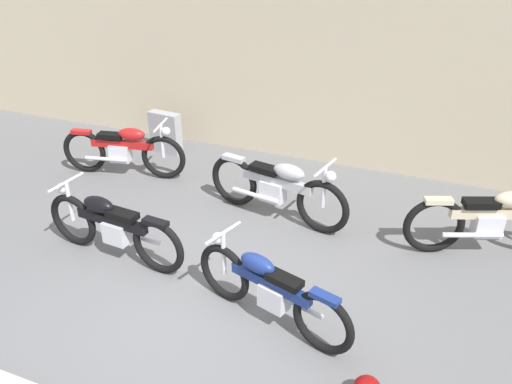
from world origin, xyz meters
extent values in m
plane|color=slate|center=(0.00, 0.00, 0.00)|extent=(40.00, 40.00, 0.00)
cube|color=beige|center=(0.00, 4.34, 1.53)|extent=(18.00, 0.30, 3.07)
cube|color=#9E9EA3|center=(-2.45, 3.55, 0.38)|extent=(0.61, 0.26, 0.76)
torus|color=black|center=(-2.02, 0.47, 0.37)|extent=(0.74, 0.15, 0.73)
torus|color=black|center=(-0.66, 0.36, 0.37)|extent=(0.74, 0.15, 0.73)
cube|color=silver|center=(-1.29, 0.41, 0.39)|extent=(0.34, 0.23, 0.28)
cube|color=black|center=(-1.34, 0.42, 0.55)|extent=(1.04, 0.19, 0.12)
ellipsoid|color=black|center=(-1.52, 0.43, 0.73)|extent=(0.46, 0.24, 0.20)
cube|color=black|center=(-1.16, 0.40, 0.68)|extent=(0.42, 0.22, 0.08)
cube|color=black|center=(-0.66, 0.36, 0.71)|extent=(0.33, 0.15, 0.06)
cylinder|color=silver|center=(-2.02, 0.47, 0.64)|extent=(0.06, 0.06, 0.55)
cylinder|color=silver|center=(-2.02, 0.47, 0.92)|extent=(0.09, 0.58, 0.04)
sphere|color=silver|center=(-2.10, 0.48, 0.82)|extent=(0.14, 0.14, 0.14)
cylinder|color=silver|center=(-1.08, 0.51, 0.32)|extent=(0.71, 0.12, 0.06)
torus|color=black|center=(2.37, 2.03, 0.39)|extent=(0.77, 0.37, 0.79)
cube|color=silver|center=(3.00, 2.28, 0.41)|extent=(0.40, 0.33, 0.30)
cube|color=beige|center=(3.05, 2.30, 0.59)|extent=(1.07, 0.50, 0.13)
cube|color=black|center=(2.87, 2.23, 0.73)|extent=(0.47, 0.34, 0.09)
cube|color=beige|center=(2.37, 2.03, 0.76)|extent=(0.37, 0.24, 0.06)
cylinder|color=silver|center=(2.84, 2.08, 0.34)|extent=(0.73, 0.33, 0.06)
torus|color=black|center=(0.93, 1.97, 0.39)|extent=(0.79, 0.24, 0.79)
torus|color=black|center=(-0.50, 2.24, 0.39)|extent=(0.79, 0.24, 0.79)
cube|color=silver|center=(0.16, 2.11, 0.42)|extent=(0.38, 0.28, 0.30)
cube|color=#ADADB2|center=(0.21, 2.10, 0.59)|extent=(1.11, 0.31, 0.13)
ellipsoid|color=#ADADB2|center=(0.40, 2.07, 0.78)|extent=(0.51, 0.30, 0.22)
cube|color=black|center=(0.02, 2.14, 0.73)|extent=(0.46, 0.27, 0.09)
cube|color=#ADADB2|center=(-0.50, 2.24, 0.76)|extent=(0.36, 0.19, 0.06)
cylinder|color=silver|center=(0.93, 1.97, 0.69)|extent=(0.06, 0.06, 0.59)
cylinder|color=silver|center=(0.93, 1.97, 0.99)|extent=(0.16, 0.62, 0.04)
sphere|color=silver|center=(1.01, 1.95, 0.88)|extent=(0.15, 0.15, 0.15)
cylinder|color=silver|center=(-0.08, 2.03, 0.34)|extent=(0.75, 0.21, 0.06)
torus|color=black|center=(-1.93, 2.60, 0.38)|extent=(0.75, 0.24, 0.75)
torus|color=black|center=(-3.29, 2.32, 0.38)|extent=(0.75, 0.24, 0.75)
cube|color=silver|center=(-2.66, 2.45, 0.40)|extent=(0.36, 0.27, 0.29)
cube|color=#B21919|center=(-2.61, 2.46, 0.56)|extent=(1.06, 0.31, 0.12)
ellipsoid|color=#B21919|center=(-2.43, 2.50, 0.75)|extent=(0.48, 0.29, 0.21)
cube|color=black|center=(-2.79, 2.42, 0.69)|extent=(0.44, 0.26, 0.08)
cube|color=#B21919|center=(-3.29, 2.32, 0.73)|extent=(0.35, 0.19, 0.06)
cylinder|color=silver|center=(-1.93, 2.60, 0.66)|extent=(0.06, 0.06, 0.57)
cylinder|color=silver|center=(-1.93, 2.60, 0.94)|extent=(0.16, 0.59, 0.04)
sphere|color=silver|center=(-1.85, 2.62, 0.84)|extent=(0.14, 0.14, 0.14)
cylinder|color=silver|center=(-2.84, 2.29, 0.32)|extent=(0.72, 0.20, 0.06)
torus|color=black|center=(0.28, 0.21, 0.35)|extent=(0.69, 0.28, 0.70)
torus|color=black|center=(1.52, -0.16, 0.35)|extent=(0.69, 0.28, 0.70)
cube|color=silver|center=(0.95, 0.01, 0.37)|extent=(0.35, 0.27, 0.27)
cube|color=navy|center=(0.90, 0.02, 0.52)|extent=(0.97, 0.37, 0.11)
ellipsoid|color=navy|center=(0.73, 0.07, 0.69)|extent=(0.46, 0.30, 0.19)
cube|color=black|center=(1.06, -0.02, 0.65)|extent=(0.42, 0.28, 0.08)
cube|color=navy|center=(1.52, -0.16, 0.67)|extent=(0.33, 0.20, 0.06)
cylinder|color=silver|center=(0.28, 0.21, 0.61)|extent=(0.05, 0.05, 0.53)
cylinder|color=silver|center=(0.28, 0.21, 0.88)|extent=(0.19, 0.54, 0.03)
sphere|color=silver|center=(0.21, 0.23, 0.78)|extent=(0.13, 0.13, 0.13)
cylinder|color=silver|center=(1.16, 0.07, 0.30)|extent=(0.66, 0.25, 0.06)
camera|label=1|loc=(2.32, -3.94, 3.87)|focal=35.99mm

